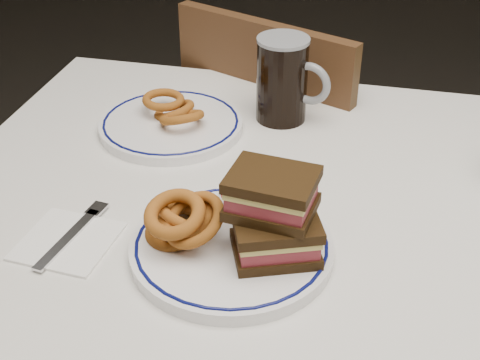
% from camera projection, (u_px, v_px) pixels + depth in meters
% --- Properties ---
extents(dining_table, '(1.27, 0.87, 0.75)m').
position_uv_depth(dining_table, '(345.00, 263.00, 1.03)').
color(dining_table, silver).
rests_on(dining_table, floor).
extents(chair_far, '(0.53, 0.53, 0.87)m').
position_uv_depth(chair_far, '(288.00, 173.00, 1.56)').
color(chair_far, '#3E2B14').
rests_on(chair_far, floor).
extents(main_plate, '(0.27, 0.27, 0.02)m').
position_uv_depth(main_plate, '(232.00, 247.00, 0.88)').
color(main_plate, white).
rests_on(main_plate, dining_table).
extents(reuben_sandwich, '(0.13, 0.12, 0.11)m').
position_uv_depth(reuben_sandwich, '(274.00, 215.00, 0.84)').
color(reuben_sandwich, black).
rests_on(reuben_sandwich, main_plate).
extents(onion_rings_main, '(0.12, 0.12, 0.09)m').
position_uv_depth(onion_rings_main, '(183.00, 219.00, 0.87)').
color(onion_rings_main, brown).
rests_on(onion_rings_main, main_plate).
extents(ketchup_ramekin, '(0.05, 0.05, 0.03)m').
position_uv_depth(ketchup_ramekin, '(236.00, 203.00, 0.93)').
color(ketchup_ramekin, silver).
rests_on(ketchup_ramekin, main_plate).
extents(beer_mug, '(0.14, 0.09, 0.15)m').
position_uv_depth(beer_mug, '(284.00, 79.00, 1.17)').
color(beer_mug, black).
rests_on(beer_mug, dining_table).
extents(far_plate, '(0.25, 0.25, 0.02)m').
position_uv_depth(far_plate, '(171.00, 124.00, 1.17)').
color(far_plate, white).
rests_on(far_plate, dining_table).
extents(onion_rings_far, '(0.13, 0.12, 0.06)m').
position_uv_depth(onion_rings_far, '(173.00, 109.00, 1.17)').
color(onion_rings_far, brown).
rests_on(onion_rings_far, far_plate).
extents(napkin_fork, '(0.13, 0.16, 0.01)m').
position_uv_depth(napkin_fork, '(69.00, 239.00, 0.91)').
color(napkin_fork, white).
rests_on(napkin_fork, dining_table).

